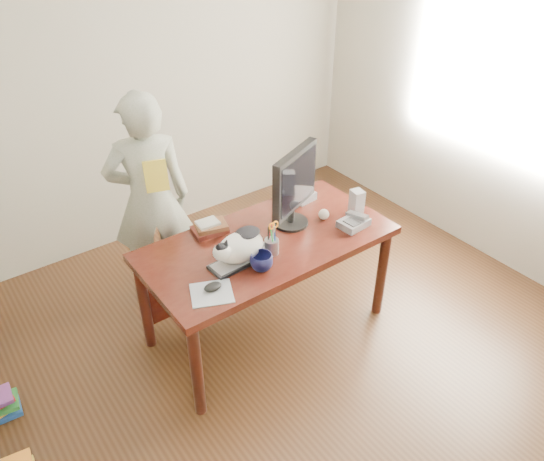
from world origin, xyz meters
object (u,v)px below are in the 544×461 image
at_px(cat, 239,247).
at_px(phone, 354,222).
at_px(desk, 260,253).
at_px(mouse, 213,287).
at_px(keyboard, 241,260).
at_px(person, 150,200).
at_px(book_stack, 210,227).
at_px(coffee_mug, 262,262).
at_px(monitor, 295,185).
at_px(pen_cup, 272,245).
at_px(speaker, 357,202).
at_px(baseball, 324,214).
at_px(calculator, 299,194).

bearing_deg(cat, phone, -11.09).
height_order(desk, mouse, mouse).
height_order(keyboard, person, person).
bearing_deg(desk, book_stack, 138.91).
height_order(coffee_mug, person, person).
distance_m(keyboard, monitor, 0.59).
height_order(monitor, coffee_mug, monitor).
relative_size(monitor, person, 0.34).
bearing_deg(book_stack, person, 117.17).
height_order(cat, pen_cup, cat).
height_order(cat, speaker, cat).
bearing_deg(baseball, desk, 167.44).
bearing_deg(coffee_mug, monitor, 30.79).
height_order(desk, coffee_mug, coffee_mug).
height_order(phone, person, person).
bearing_deg(calculator, cat, -160.10).
height_order(cat, calculator, cat).
relative_size(baseball, person, 0.05).
distance_m(cat, pen_cup, 0.22).
distance_m(keyboard, speaker, 0.94).
distance_m(cat, phone, 0.84).
bearing_deg(cat, speaker, -3.34).
xyz_separation_m(cat, baseball, (0.72, 0.07, -0.08)).
xyz_separation_m(keyboard, cat, (-0.01, -0.00, 0.10)).
height_order(desk, speaker, speaker).
height_order(pen_cup, calculator, pen_cup).
bearing_deg(person, speaker, 157.00).
distance_m(coffee_mug, baseball, 0.68).
distance_m(keyboard, mouse, 0.30).
bearing_deg(desk, keyboard, -147.11).
relative_size(speaker, person, 0.11).
xyz_separation_m(desk, book_stack, (-0.24, 0.21, 0.18)).
distance_m(keyboard, phone, 0.82).
distance_m(mouse, coffee_mug, 0.33).
height_order(baseball, book_stack, book_stack).
xyz_separation_m(monitor, person, (-0.65, 0.79, -0.26)).
height_order(keyboard, speaker, speaker).
distance_m(mouse, book_stack, 0.58).
bearing_deg(desk, pen_cup, -105.69).
height_order(book_stack, person, person).
bearing_deg(monitor, phone, -61.96).
relative_size(monitor, mouse, 4.34).
bearing_deg(book_stack, keyboard, -81.35).
height_order(pen_cup, coffee_mug, pen_cup).
xyz_separation_m(desk, baseball, (0.45, -0.10, 0.18)).
relative_size(coffee_mug, calculator, 0.60).
relative_size(book_stack, calculator, 1.07).
xyz_separation_m(monitor, pen_cup, (-0.30, -0.17, -0.24)).
distance_m(calculator, person, 1.05).
xyz_separation_m(monitor, mouse, (-0.78, -0.26, -0.28)).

